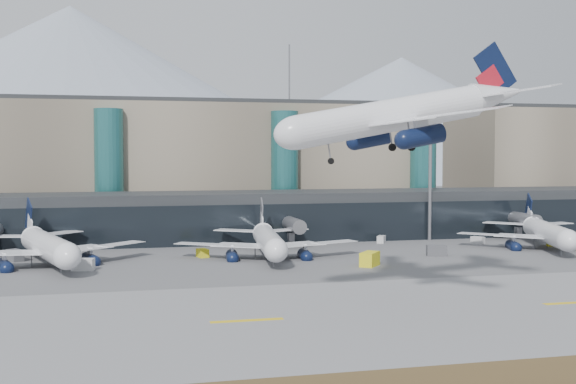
# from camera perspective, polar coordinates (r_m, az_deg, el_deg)

# --- Properties ---
(ground) EXTENTS (900.00, 900.00, 0.00)m
(ground) POSITION_cam_1_polar(r_m,az_deg,el_deg) (98.35, 6.80, -7.53)
(ground) COLOR #515154
(ground) RESTS_ON ground
(runway_strip) EXTENTS (400.00, 40.00, 0.04)m
(runway_strip) POSITION_cam_1_polar(r_m,az_deg,el_deg) (84.71, 10.36, -9.26)
(runway_strip) COLOR slate
(runway_strip) RESTS_ON ground
(dirt_verge) EXTENTS (400.00, 14.00, 0.03)m
(dirt_verge) POSITION_cam_1_polar(r_m,az_deg,el_deg) (63.38, 19.78, -13.61)
(dirt_verge) COLOR #47351E
(dirt_verge) RESTS_ON ground
(runway_markings) EXTENTS (128.00, 1.00, 0.02)m
(runway_markings) POSITION_cam_1_polar(r_m,az_deg,el_deg) (84.71, 10.36, -9.24)
(runway_markings) COLOR gold
(runway_markings) RESTS_ON ground
(concourse) EXTENTS (170.00, 27.00, 10.00)m
(concourse) POSITION_cam_1_polar(r_m,az_deg,el_deg) (152.71, -0.72, -1.87)
(concourse) COLOR black
(concourse) RESTS_ON ground
(terminal_main) EXTENTS (130.00, 30.00, 31.00)m
(terminal_main) POSITION_cam_1_polar(r_m,az_deg,el_deg) (180.91, -10.75, 2.16)
(terminal_main) COLOR gray
(terminal_main) RESTS_ON ground
(teal_towers) EXTENTS (116.40, 19.40, 46.00)m
(teal_towers) POSITION_cam_1_polar(r_m,az_deg,el_deg) (165.79, -7.02, 1.62)
(teal_towers) COLOR #236263
(teal_towers) RESTS_ON ground
(mountain_ridge) EXTENTS (910.00, 400.00, 110.00)m
(mountain_ridge) POSITION_cam_1_polar(r_m,az_deg,el_deg) (474.11, -7.48, 6.34)
(mountain_ridge) COLOR gray
(mountain_ridge) RESTS_ON ground
(lightmast_mid) EXTENTS (3.00, 1.20, 25.60)m
(lightmast_mid) POSITION_cam_1_polar(r_m,az_deg,el_deg) (152.60, 11.17, 1.62)
(lightmast_mid) COLOR slate
(lightmast_mid) RESTS_ON ground
(hero_jet) EXTENTS (33.34, 33.58, 10.87)m
(hero_jet) POSITION_cam_1_polar(r_m,az_deg,el_deg) (85.93, 9.90, 6.81)
(hero_jet) COLOR white
(hero_jet) RESTS_ON ground
(jet_parked_left) EXTENTS (34.28, 35.90, 11.52)m
(jet_parked_left) POSITION_cam_1_polar(r_m,az_deg,el_deg) (124.37, -18.75, -3.43)
(jet_parked_left) COLOR white
(jet_parked_left) RESTS_ON ground
(jet_parked_mid) EXTENTS (33.51, 33.33, 10.86)m
(jet_parked_mid) POSITION_cam_1_polar(r_m,az_deg,el_deg) (126.46, -1.66, -3.28)
(jet_parked_mid) COLOR white
(jet_parked_mid) RESTS_ON ground
(jet_parked_right) EXTENTS (32.67, 34.48, 11.07)m
(jet_parked_right) POSITION_cam_1_polar(r_m,az_deg,el_deg) (147.45, 19.55, -2.52)
(jet_parked_right) COLOR white
(jet_parked_right) RESTS_ON ground
(veh_a) EXTENTS (3.62, 2.56, 1.85)m
(veh_a) POSITION_cam_1_polar(r_m,az_deg,el_deg) (116.13, -15.89, -5.54)
(veh_a) COLOR #BEBEBE
(veh_a) RESTS_ON ground
(veh_b) EXTENTS (2.11, 2.84, 1.47)m
(veh_b) POSITION_cam_1_polar(r_m,az_deg,el_deg) (126.85, -6.77, -4.81)
(veh_b) COLOR yellow
(veh_b) RESTS_ON ground
(veh_c) EXTENTS (3.79, 2.66, 1.90)m
(veh_c) POSITION_cam_1_polar(r_m,az_deg,el_deg) (130.37, 11.65, -4.55)
(veh_c) COLOR #494A4E
(veh_c) RESTS_ON ground
(veh_d) EXTENTS (2.50, 2.89, 1.46)m
(veh_d) POSITION_cam_1_polar(r_m,az_deg,el_deg) (147.30, 7.38, -3.73)
(veh_d) COLOR #BEBEBE
(veh_d) RESTS_ON ground
(veh_e) EXTENTS (3.59, 2.88, 1.78)m
(veh_e) POSITION_cam_1_polar(r_m,az_deg,el_deg) (150.40, 20.38, -3.70)
(veh_e) COLOR yellow
(veh_e) RESTS_ON ground
(veh_f) EXTENTS (3.25, 3.86, 1.91)m
(veh_f) POSITION_cam_1_polar(r_m,az_deg,el_deg) (129.95, -20.77, -4.70)
(veh_f) COLOR #494A4E
(veh_f) RESTS_ON ground
(veh_g) EXTENTS (2.61, 2.92, 1.47)m
(veh_g) POSITION_cam_1_polar(r_m,az_deg,el_deg) (149.26, 14.77, -3.72)
(veh_g) COLOR #BEBEBE
(veh_g) RESTS_ON ground
(veh_h) EXTENTS (4.24, 4.53, 2.26)m
(veh_h) POSITION_cam_1_polar(r_m,az_deg,el_deg) (116.86, 6.47, -5.29)
(veh_h) COLOR yellow
(veh_h) RESTS_ON ground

